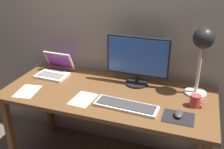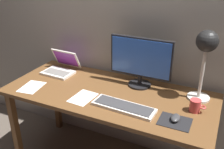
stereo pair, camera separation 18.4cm
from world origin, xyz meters
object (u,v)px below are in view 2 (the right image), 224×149
Objects in this scene: keyboard_main at (124,107)px; desk_lamp at (206,49)px; mouse at (175,118)px; laptop at (62,66)px; coffee_mug at (195,106)px; monitor at (141,60)px.

keyboard_main is 0.68m from desk_lamp.
desk_lamp is at bearing 75.97° from mouse.
laptop is at bearing -178.69° from desk_lamp.
coffee_mug is (0.45, 0.17, 0.03)m from keyboard_main.
keyboard_main is 0.81m from laptop.
laptop is at bearing 155.91° from keyboard_main.
desk_lamp reaches higher than monitor.
monitor reaches higher than laptop.
keyboard_main is 4.14× the size of coffee_mug.
monitor is at bearing 135.64° from mouse.
coffee_mug is (0.46, -0.20, -0.18)m from monitor.
laptop is 0.54× the size of desk_lamp.
keyboard_main is at bearing -140.92° from desk_lamp.
mouse is (0.37, -0.36, -0.20)m from monitor.
mouse is (-0.09, -0.35, -0.36)m from desk_lamp.
laptop is 1.14m from mouse.
monitor is at bearing 156.77° from coffee_mug.
coffee_mug reaches higher than keyboard_main.
keyboard_main is 0.48m from coffee_mug.
desk_lamp reaches higher than mouse.
laptop is 1.20m from coffee_mug.
desk_lamp is (0.46, -0.01, 0.16)m from monitor.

